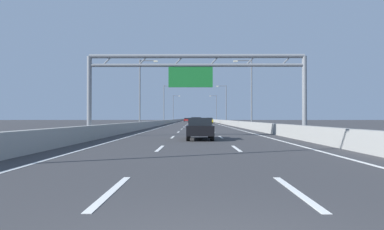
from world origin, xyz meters
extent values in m
plane|color=#38383A|center=(0.00, 100.00, 0.00)|extent=(260.00, 260.00, 0.00)
cube|color=white|center=(-1.80, 3.50, 0.01)|extent=(0.16, 3.00, 0.01)
cube|color=white|center=(-1.80, 12.50, 0.01)|extent=(0.16, 3.00, 0.01)
cube|color=white|center=(-1.80, 21.50, 0.01)|extent=(0.16, 3.00, 0.01)
cube|color=white|center=(-1.80, 30.50, 0.01)|extent=(0.16, 3.00, 0.01)
cube|color=white|center=(-1.80, 39.50, 0.01)|extent=(0.16, 3.00, 0.01)
cube|color=white|center=(-1.80, 48.50, 0.01)|extent=(0.16, 3.00, 0.01)
cube|color=white|center=(-1.80, 57.50, 0.01)|extent=(0.16, 3.00, 0.01)
cube|color=white|center=(-1.80, 66.50, 0.01)|extent=(0.16, 3.00, 0.01)
cube|color=white|center=(-1.80, 75.50, 0.01)|extent=(0.16, 3.00, 0.01)
cube|color=white|center=(-1.80, 84.50, 0.01)|extent=(0.16, 3.00, 0.01)
cube|color=white|center=(-1.80, 93.50, 0.01)|extent=(0.16, 3.00, 0.01)
cube|color=white|center=(-1.80, 102.50, 0.01)|extent=(0.16, 3.00, 0.01)
cube|color=white|center=(-1.80, 111.50, 0.01)|extent=(0.16, 3.00, 0.01)
cube|color=white|center=(-1.80, 120.50, 0.01)|extent=(0.16, 3.00, 0.01)
cube|color=white|center=(-1.80, 129.50, 0.01)|extent=(0.16, 3.00, 0.01)
cube|color=white|center=(-1.80, 138.50, 0.01)|extent=(0.16, 3.00, 0.01)
cube|color=white|center=(-1.80, 147.50, 0.01)|extent=(0.16, 3.00, 0.01)
cube|color=white|center=(-1.80, 156.50, 0.01)|extent=(0.16, 3.00, 0.01)
cube|color=white|center=(1.80, 3.50, 0.01)|extent=(0.16, 3.00, 0.01)
cube|color=white|center=(1.80, 12.50, 0.01)|extent=(0.16, 3.00, 0.01)
cube|color=white|center=(1.80, 21.50, 0.01)|extent=(0.16, 3.00, 0.01)
cube|color=white|center=(1.80, 30.50, 0.01)|extent=(0.16, 3.00, 0.01)
cube|color=white|center=(1.80, 39.50, 0.01)|extent=(0.16, 3.00, 0.01)
cube|color=white|center=(1.80, 48.50, 0.01)|extent=(0.16, 3.00, 0.01)
cube|color=white|center=(1.80, 57.50, 0.01)|extent=(0.16, 3.00, 0.01)
cube|color=white|center=(1.80, 66.50, 0.01)|extent=(0.16, 3.00, 0.01)
cube|color=white|center=(1.80, 75.50, 0.01)|extent=(0.16, 3.00, 0.01)
cube|color=white|center=(1.80, 84.50, 0.01)|extent=(0.16, 3.00, 0.01)
cube|color=white|center=(1.80, 93.50, 0.01)|extent=(0.16, 3.00, 0.01)
cube|color=white|center=(1.80, 102.50, 0.01)|extent=(0.16, 3.00, 0.01)
cube|color=white|center=(1.80, 111.50, 0.01)|extent=(0.16, 3.00, 0.01)
cube|color=white|center=(1.80, 120.50, 0.01)|extent=(0.16, 3.00, 0.01)
cube|color=white|center=(1.80, 129.50, 0.01)|extent=(0.16, 3.00, 0.01)
cube|color=white|center=(1.80, 138.50, 0.01)|extent=(0.16, 3.00, 0.01)
cube|color=white|center=(1.80, 147.50, 0.01)|extent=(0.16, 3.00, 0.01)
cube|color=white|center=(1.80, 156.50, 0.01)|extent=(0.16, 3.00, 0.01)
cube|color=white|center=(-5.25, 88.00, 0.01)|extent=(0.16, 176.00, 0.01)
cube|color=white|center=(5.25, 88.00, 0.01)|extent=(0.16, 176.00, 0.01)
cube|color=#9E9E99|center=(-6.90, 110.00, 0.47)|extent=(0.45, 220.00, 0.95)
cube|color=#9E9E99|center=(6.90, 110.00, 0.47)|extent=(0.45, 220.00, 0.95)
cylinder|color=gray|center=(-8.28, 22.22, 3.10)|extent=(0.36, 0.36, 6.20)
cylinder|color=gray|center=(8.28, 22.22, 3.10)|extent=(0.36, 0.36, 6.20)
cylinder|color=gray|center=(0.00, 22.22, 6.20)|extent=(16.56, 0.32, 0.32)
cylinder|color=gray|center=(0.00, 22.22, 5.50)|extent=(16.56, 0.26, 0.26)
cylinder|color=gray|center=(-6.90, 22.22, 5.85)|extent=(0.74, 0.10, 0.74)
cylinder|color=gray|center=(-4.14, 22.22, 5.85)|extent=(0.74, 0.10, 0.74)
cylinder|color=gray|center=(-1.38, 22.22, 5.85)|extent=(0.74, 0.10, 0.74)
cylinder|color=gray|center=(1.38, 22.22, 5.85)|extent=(0.74, 0.10, 0.74)
cylinder|color=gray|center=(4.14, 22.22, 5.85)|extent=(0.74, 0.10, 0.74)
cylinder|color=gray|center=(6.90, 22.22, 5.85)|extent=(0.74, 0.10, 0.74)
cube|color=#19752D|center=(-0.46, 22.22, 4.60)|extent=(3.40, 0.12, 1.60)
cylinder|color=slate|center=(-7.70, 42.06, 4.75)|extent=(0.20, 0.20, 9.50)
cylinder|color=slate|center=(-6.60, 42.06, 9.35)|extent=(2.20, 0.12, 0.12)
cube|color=#F2EAC6|center=(-5.50, 42.06, 9.25)|extent=(0.56, 0.28, 0.20)
cylinder|color=slate|center=(7.70, 42.06, 4.75)|extent=(0.20, 0.20, 9.50)
cylinder|color=slate|center=(6.60, 42.06, 9.35)|extent=(2.20, 0.12, 0.12)
cube|color=#F2EAC6|center=(5.50, 42.06, 9.25)|extent=(0.56, 0.28, 0.20)
cylinder|color=slate|center=(-7.70, 77.75, 4.75)|extent=(0.20, 0.20, 9.50)
cylinder|color=slate|center=(-6.60, 77.75, 9.35)|extent=(2.20, 0.12, 0.12)
cube|color=#F2EAC6|center=(-5.50, 77.75, 9.25)|extent=(0.56, 0.28, 0.20)
cylinder|color=slate|center=(7.70, 77.75, 4.75)|extent=(0.20, 0.20, 9.50)
cylinder|color=slate|center=(6.60, 77.75, 9.35)|extent=(2.20, 0.12, 0.12)
cube|color=#F2EAC6|center=(5.50, 77.75, 9.25)|extent=(0.56, 0.28, 0.20)
cylinder|color=slate|center=(-7.70, 113.44, 4.75)|extent=(0.20, 0.20, 9.50)
cylinder|color=slate|center=(-6.60, 113.44, 9.35)|extent=(2.20, 0.12, 0.12)
cube|color=#F2EAC6|center=(-5.50, 113.44, 9.25)|extent=(0.56, 0.28, 0.20)
cylinder|color=slate|center=(7.70, 113.44, 4.75)|extent=(0.20, 0.20, 9.50)
cylinder|color=slate|center=(6.60, 113.44, 9.35)|extent=(2.20, 0.12, 0.12)
cube|color=#F2EAC6|center=(5.50, 113.44, 9.25)|extent=(0.56, 0.28, 0.20)
cube|color=orange|center=(0.18, 73.47, 0.63)|extent=(1.88, 4.11, 0.62)
cube|color=black|center=(0.18, 73.20, 1.15)|extent=(1.66, 1.92, 0.42)
cylinder|color=black|center=(-0.65, 74.97, 0.32)|extent=(0.22, 0.64, 0.64)
cylinder|color=black|center=(1.01, 74.97, 0.32)|extent=(0.22, 0.64, 0.64)
cylinder|color=black|center=(-0.65, 71.96, 0.32)|extent=(0.22, 0.64, 0.64)
cylinder|color=black|center=(1.01, 71.96, 0.32)|extent=(0.22, 0.64, 0.64)
cube|color=yellow|center=(3.84, 83.65, 0.66)|extent=(1.81, 4.64, 0.68)
cube|color=black|center=(3.84, 83.89, 1.26)|extent=(1.59, 2.10, 0.50)
cylinder|color=black|center=(3.05, 85.42, 0.32)|extent=(0.22, 0.64, 0.64)
cylinder|color=black|center=(4.64, 85.42, 0.32)|extent=(0.22, 0.64, 0.64)
cylinder|color=black|center=(3.05, 81.88, 0.32)|extent=(0.22, 0.64, 0.64)
cylinder|color=black|center=(4.64, 81.88, 0.32)|extent=(0.22, 0.64, 0.64)
cube|color=#2347AD|center=(0.15, 50.69, 0.67)|extent=(1.79, 4.56, 0.70)
cube|color=black|center=(0.15, 50.72, 1.29)|extent=(1.57, 2.01, 0.54)
cylinder|color=black|center=(-0.64, 52.42, 0.32)|extent=(0.22, 0.64, 0.64)
cylinder|color=black|center=(0.93, 52.42, 0.32)|extent=(0.22, 0.64, 0.64)
cylinder|color=black|center=(-0.64, 48.96, 0.32)|extent=(0.22, 0.64, 0.64)
cylinder|color=black|center=(0.93, 48.96, 0.32)|extent=(0.22, 0.64, 0.64)
cube|color=black|center=(0.19, 19.10, 0.64)|extent=(1.72, 4.47, 0.63)
cube|color=black|center=(0.19, 18.84, 1.20)|extent=(1.51, 2.07, 0.50)
cylinder|color=black|center=(-0.56, 20.78, 0.32)|extent=(0.22, 0.64, 0.64)
cylinder|color=black|center=(0.93, 20.78, 0.32)|extent=(0.22, 0.64, 0.64)
cylinder|color=black|center=(-0.56, 17.41, 0.32)|extent=(0.22, 0.64, 0.64)
cylinder|color=black|center=(0.93, 17.41, 0.32)|extent=(0.22, 0.64, 0.64)
cube|color=red|center=(-3.35, 128.39, 0.64)|extent=(1.87, 4.62, 0.63)
cube|color=black|center=(-3.35, 127.98, 1.19)|extent=(1.65, 1.99, 0.49)
cylinder|color=black|center=(-4.18, 130.16, 0.32)|extent=(0.22, 0.64, 0.64)
cylinder|color=black|center=(-2.52, 130.16, 0.32)|extent=(0.22, 0.64, 0.64)
cylinder|color=black|center=(-4.18, 126.63, 0.32)|extent=(0.22, 0.64, 0.64)
cylinder|color=black|center=(-2.52, 126.63, 0.32)|extent=(0.22, 0.64, 0.64)
camera|label=1|loc=(-0.18, -2.89, 1.44)|focal=30.60mm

